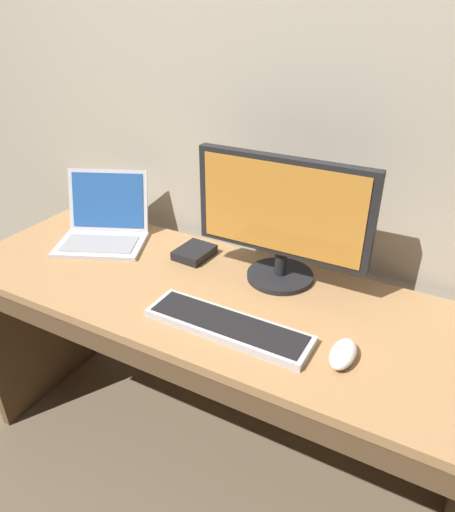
{
  "coord_description": "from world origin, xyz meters",
  "views": [
    {
      "loc": [
        0.62,
        -1.03,
        1.56
      ],
      "look_at": [
        0.07,
        0.0,
        0.91
      ],
      "focal_mm": 32.61,
      "sensor_mm": 36.0,
      "label": 1
    }
  ],
  "objects_px": {
    "laptop_silver": "(104,227)",
    "external_drive_box": "(194,252)",
    "external_monitor": "(282,217)",
    "computer_mouse": "(343,354)",
    "wired_keyboard": "(228,326)"
  },
  "relations": [
    {
      "from": "external_monitor",
      "to": "computer_mouse",
      "type": "relative_size",
      "value": 4.46
    },
    {
      "from": "laptop_silver",
      "to": "computer_mouse",
      "type": "bearing_deg",
      "value": -13.08
    },
    {
      "from": "computer_mouse",
      "to": "external_drive_box",
      "type": "xyz_separation_m",
      "value": [
        -0.61,
        0.28,
        -0.0
      ]
    },
    {
      "from": "external_monitor",
      "to": "external_drive_box",
      "type": "distance_m",
      "value": 0.38
    },
    {
      "from": "wired_keyboard",
      "to": "external_drive_box",
      "type": "distance_m",
      "value": 0.43
    },
    {
      "from": "computer_mouse",
      "to": "external_drive_box",
      "type": "relative_size",
      "value": 0.92
    },
    {
      "from": "wired_keyboard",
      "to": "computer_mouse",
      "type": "height_order",
      "value": "computer_mouse"
    },
    {
      "from": "wired_keyboard",
      "to": "computer_mouse",
      "type": "distance_m",
      "value": 0.31
    },
    {
      "from": "external_monitor",
      "to": "wired_keyboard",
      "type": "relative_size",
      "value": 1.16
    },
    {
      "from": "computer_mouse",
      "to": "external_drive_box",
      "type": "height_order",
      "value": "computer_mouse"
    },
    {
      "from": "external_drive_box",
      "to": "laptop_silver",
      "type": "bearing_deg",
      "value": -171.68
    },
    {
      "from": "laptop_silver",
      "to": "external_drive_box",
      "type": "distance_m",
      "value": 0.37
    },
    {
      "from": "computer_mouse",
      "to": "laptop_silver",
      "type": "bearing_deg",
      "value": 166.69
    },
    {
      "from": "wired_keyboard",
      "to": "computer_mouse",
      "type": "bearing_deg",
      "value": 5.28
    },
    {
      "from": "laptop_silver",
      "to": "wired_keyboard",
      "type": "xyz_separation_m",
      "value": [
        0.66,
        -0.25,
        -0.04
      ]
    }
  ]
}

